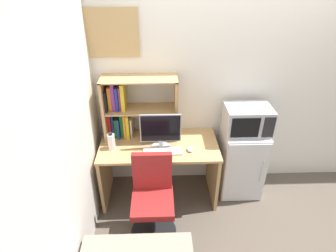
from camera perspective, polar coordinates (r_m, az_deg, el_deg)
wall_back at (r=3.41m, az=20.49°, el=8.03°), size 6.40×0.04×2.60m
wall_left at (r=1.93m, az=-24.45°, el=-11.66°), size 0.04×4.40×2.60m
desk at (r=3.25m, az=-1.79°, el=-6.90°), size 1.31×0.66×0.75m
hutch_bookshelf at (r=3.13m, az=-7.97°, el=3.64°), size 0.81×0.29×0.71m
monitor at (r=2.95m, az=-1.52°, el=-0.98°), size 0.43×0.21×0.41m
keyboard at (r=2.99m, az=-1.09°, el=-5.16°), size 0.41×0.14×0.02m
computer_mouse at (r=3.02m, az=4.52°, el=-4.70°), size 0.07×0.10×0.04m
water_bottle at (r=3.06m, az=-11.41°, el=-3.05°), size 0.08×0.08×0.19m
mini_fridge at (r=3.51m, az=14.47°, el=-6.94°), size 0.48×0.49×0.85m
microwave at (r=3.20m, az=15.78°, el=1.26°), size 0.50×0.35×0.30m
desk_chair at (r=2.95m, az=-3.09°, el=-15.12°), size 0.48×0.48×0.91m
wall_corkboard at (r=3.00m, az=-11.45°, el=17.99°), size 0.55×0.02×0.48m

